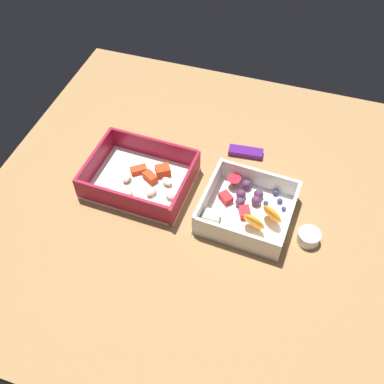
% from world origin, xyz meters
% --- Properties ---
extents(table_surface, '(0.80, 0.80, 0.02)m').
position_xyz_m(table_surface, '(0.00, 0.00, 0.01)').
color(table_surface, '#9E7547').
rests_on(table_surface, ground).
extents(pasta_container, '(0.20, 0.16, 0.05)m').
position_xyz_m(pasta_container, '(-0.11, 0.00, 0.04)').
color(pasta_container, white).
rests_on(pasta_container, table_surface).
extents(fruit_bowl, '(0.17, 0.16, 0.05)m').
position_xyz_m(fruit_bowl, '(0.10, -0.00, 0.04)').
color(fruit_bowl, white).
rests_on(fruit_bowl, table_surface).
extents(candy_bar, '(0.07, 0.03, 0.01)m').
position_xyz_m(candy_bar, '(0.06, 0.15, 0.03)').
color(candy_bar, '#51197A').
rests_on(candy_bar, table_surface).
extents(paper_cup_liner, '(0.04, 0.04, 0.02)m').
position_xyz_m(paper_cup_liner, '(0.21, -0.03, 0.03)').
color(paper_cup_liner, white).
rests_on(paper_cup_liner, table_surface).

